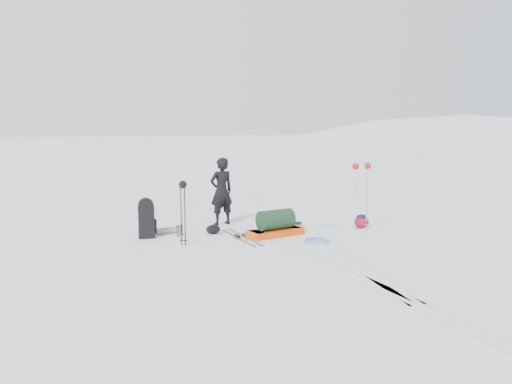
# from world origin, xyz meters

# --- Properties ---
(ground) EXTENTS (200.00, 200.00, 0.00)m
(ground) POSITION_xyz_m (0.00, 0.00, 0.00)
(ground) COLOR white
(ground) RESTS_ON ground
(ski_tracks) EXTENTS (3.38, 17.97, 0.01)m
(ski_tracks) POSITION_xyz_m (0.61, 0.88, 0.00)
(ski_tracks) COLOR silver
(ski_tracks) RESTS_ON ground
(skier) EXTENTS (0.67, 0.50, 1.65)m
(skier) POSITION_xyz_m (-0.50, 1.36, 0.83)
(skier) COLOR black
(skier) RESTS_ON ground
(pulk_sled) EXTENTS (1.58, 0.73, 0.58)m
(pulk_sled) POSITION_xyz_m (0.25, -0.27, 0.22)
(pulk_sled) COLOR #D6450C
(pulk_sled) RESTS_ON ground
(expedition_rucksack) EXTENTS (0.93, 0.50, 0.87)m
(expedition_rucksack) POSITION_xyz_m (-2.39, 0.56, 0.40)
(expedition_rucksack) COLOR black
(expedition_rucksack) RESTS_ON ground
(ski_poles_black) EXTENTS (0.17, 0.17, 1.33)m
(ski_poles_black) POSITION_xyz_m (-1.85, -0.42, 1.09)
(ski_poles_black) COLOR black
(ski_poles_black) RESTS_ON ground
(ski_poles_silver) EXTENTS (0.50, 0.19, 1.57)m
(ski_poles_silver) POSITION_xyz_m (2.37, -0.35, 1.31)
(ski_poles_silver) COLOR silver
(ski_poles_silver) RESTS_ON ground
(touring_skis_grey) EXTENTS (0.40, 1.85, 0.07)m
(touring_skis_grey) POSITION_xyz_m (-0.53, -0.19, 0.02)
(touring_skis_grey) COLOR gray
(touring_skis_grey) RESTS_ON ground
(touring_skis_white) EXTENTS (1.76, 1.24, 0.07)m
(touring_skis_white) POSITION_xyz_m (1.18, 0.59, 0.02)
(touring_skis_white) COLOR silver
(touring_skis_white) RESTS_ON ground
(rope_coil) EXTENTS (0.68, 0.68, 0.06)m
(rope_coil) POSITION_xyz_m (0.83, -1.11, 0.03)
(rope_coil) COLOR #62A6EE
(rope_coil) RESTS_ON ground
(small_daypack) EXTENTS (0.39, 0.30, 0.33)m
(small_daypack) POSITION_xyz_m (2.48, -0.21, 0.16)
(small_daypack) COLOR maroon
(small_daypack) RESTS_ON ground
(thermos_pair) EXTENTS (0.18, 0.23, 0.25)m
(thermos_pair) POSITION_xyz_m (-1.74, 0.46, 0.12)
(thermos_pair) COLOR #5A5D61
(thermos_pair) RESTS_ON ground
(stuff_sack) EXTENTS (0.35, 0.28, 0.20)m
(stuff_sack) POSITION_xyz_m (-0.99, 0.41, 0.10)
(stuff_sack) COLOR black
(stuff_sack) RESTS_ON ground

